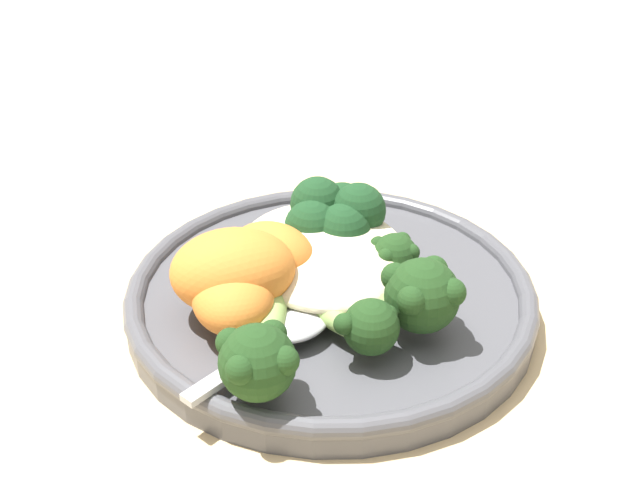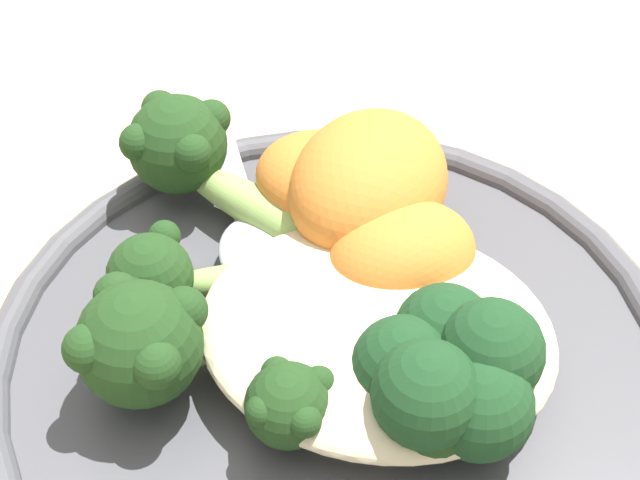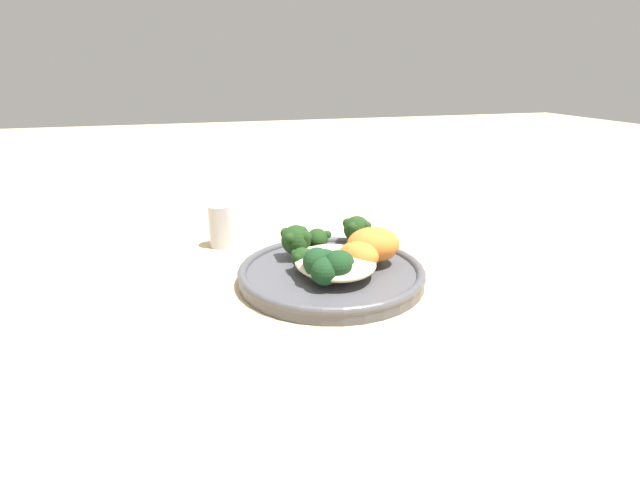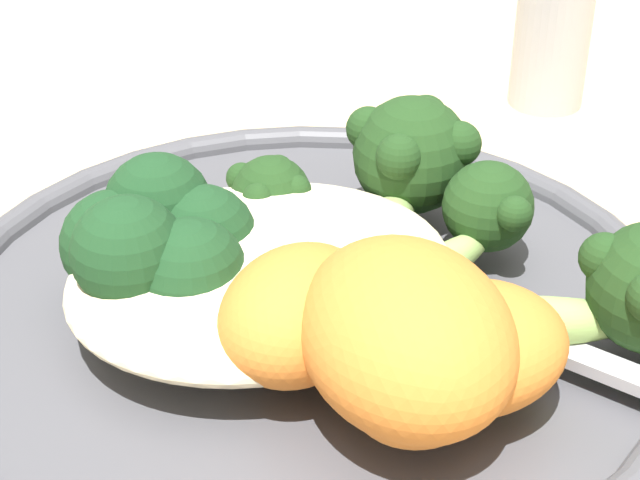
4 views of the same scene
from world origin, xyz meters
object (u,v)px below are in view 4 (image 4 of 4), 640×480
Objects in this scene: plate at (307,319)px; kale_tuft at (158,242)px; sweet_potato_chunk_2 at (468,348)px; salt_shaker at (554,18)px; broccoli_stalk_3 at (287,229)px; spoon at (486,315)px; broccoli_stalk_1 at (469,232)px; sweet_potato_chunk_0 at (426,371)px; sweet_potato_chunk_3 at (406,336)px; broccoli_stalk_2 at (405,172)px; sweet_potato_chunk_1 at (299,314)px; quinoa_mound at (267,280)px; broccoli_stalk_0 at (600,296)px; broccoli_stalk_4 at (201,261)px.

plate is 0.05m from kale_tuft.
salt_shaker is (0.16, 0.19, 0.00)m from sweet_potato_chunk_2.
spoon is (0.04, -0.06, -0.01)m from broccoli_stalk_3.
broccoli_stalk_1 is 1.10× the size of salt_shaker.
sweet_potato_chunk_3 is (-0.00, 0.01, 0.01)m from sweet_potato_chunk_0.
broccoli_stalk_2 is 0.09m from sweet_potato_chunk_1.
sweet_potato_chunk_0 is (0.02, -0.06, 0.01)m from quinoa_mound.
kale_tuft is (-0.05, 0.08, 0.00)m from sweet_potato_chunk_0.
kale_tuft is (-0.10, 0.02, 0.01)m from broccoli_stalk_1.
sweet_potato_chunk_0 is 0.01m from sweet_potato_chunk_3.
broccoli_stalk_0 is at bearing -133.90° from broccoli_stalk_3.
broccoli_stalk_1 is at bearing 125.21° from broccoli_stalk_0.
sweet_potato_chunk_3 is at bearing -165.65° from broccoli_stalk_2.
sweet_potato_chunk_3 is at bearing -92.59° from spoon.
broccoli_stalk_1 is 0.98× the size of broccoli_stalk_2.
kale_tuft reaches higher than broccoli_stalk_3.
kale_tuft is (-0.04, 0.02, 0.03)m from plate.
broccoli_stalk_1 is 1.75× the size of sweet_potato_chunk_1.
broccoli_stalk_0 is (0.07, -0.06, 0.03)m from plate.
kale_tuft is at bearing 120.49° from sweet_potato_chunk_3.
broccoli_stalk_0 is at bearing -34.02° from quinoa_mound.
sweet_potato_chunk_2 is (-0.03, -0.09, -0.00)m from broccoli_stalk_2.
spoon is (0.04, -0.04, 0.01)m from plate.
quinoa_mound is 0.03m from broccoli_stalk_3.
broccoli_stalk_3 is at bearing 91.92° from sweet_potato_chunk_0.
broccoli_stalk_1 is at bearing 50.43° from sweet_potato_chunk_0.
sweet_potato_chunk_0 is at bearing -61.19° from kale_tuft.
broccoli_stalk_1 is 1.84× the size of sweet_potato_chunk_0.
sweet_potato_chunk_2 is at bearing -155.25° from broccoli_stalk_2.
sweet_potato_chunk_2 is at bearing -161.06° from broccoli_stalk_3.
sweet_potato_chunk_2 is at bearing -177.14° from broccoli_stalk_4.
spoon is at bearing 47.96° from sweet_potato_chunk_2.
quinoa_mound is 1.27× the size of broccoli_stalk_2.
sweet_potato_chunk_0 reaches higher than quinoa_mound.
broccoli_stalk_0 is 1.42× the size of salt_shaker.
plate is 3.47× the size of sweet_potato_chunk_3.
salt_shaker is at bearing 49.79° from sweet_potato_chunk_2.
kale_tuft is (-0.11, 0.08, 0.00)m from broccoli_stalk_0.
broccoli_stalk_1 is at bearing -7.90° from plate.
salt_shaker reaches higher than quinoa_mound.
broccoli_stalk_2 reaches higher than sweet_potato_chunk_0.
spoon is at bearing -143.18° from broccoli_stalk_2.
broccoli_stalk_2 reaches higher than spoon.
sweet_potato_chunk_1 is (-0.06, -0.06, -0.00)m from broccoli_stalk_2.
broccoli_stalk_2 is 0.87× the size of broccoli_stalk_4.
broccoli_stalk_1 is 0.06m from broccoli_stalk_3.
salt_shaker is at bearing -52.56° from broccoli_stalk_3.
kale_tuft is at bearing 99.14° from broccoli_stalk_3.
sweet_potato_chunk_0 reaches higher than broccoli_stalk_4.
broccoli_stalk_2 is 0.16m from salt_shaker.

